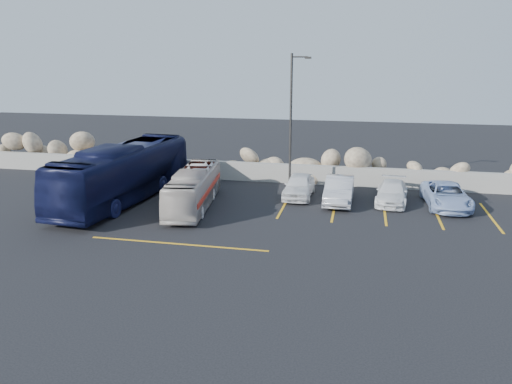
% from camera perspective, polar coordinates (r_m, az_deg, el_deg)
% --- Properties ---
extents(ground, '(90.00, 90.00, 0.00)m').
position_cam_1_polar(ground, '(21.37, -6.60, -6.32)').
color(ground, black).
rests_on(ground, ground).
extents(seawall, '(60.00, 0.40, 1.20)m').
position_cam_1_polar(seawall, '(32.30, 0.11, 2.31)').
color(seawall, gray).
rests_on(seawall, ground).
extents(riprap_pile, '(54.00, 2.80, 2.60)m').
position_cam_1_polar(riprap_pile, '(33.30, 0.53, 3.94)').
color(riprap_pile, '#89735A').
rests_on(riprap_pile, ground).
extents(parking_lines, '(18.16, 9.36, 0.01)m').
position_cam_1_polar(parking_lines, '(25.66, 7.31, -2.62)').
color(parking_lines, gold).
rests_on(parking_lines, ground).
extents(lamppost, '(1.14, 0.18, 8.00)m').
position_cam_1_polar(lamppost, '(28.79, 4.10, 8.16)').
color(lamppost, '#302E2B').
rests_on(lamppost, ground).
extents(vintage_bus, '(2.65, 7.55, 2.06)m').
position_cam_1_polar(vintage_bus, '(26.72, -7.16, 0.40)').
color(vintage_bus, beige).
rests_on(vintage_bus, ground).
extents(tour_coach, '(3.50, 11.48, 3.15)m').
position_cam_1_polar(tour_coach, '(28.65, -14.91, 2.13)').
color(tour_coach, '#101436').
rests_on(tour_coach, ground).
extents(car_a, '(1.62, 3.92, 1.33)m').
position_cam_1_polar(car_a, '(28.66, 4.94, 0.72)').
color(car_a, white).
rests_on(car_a, ground).
extents(car_b, '(1.54, 4.30, 1.41)m').
position_cam_1_polar(car_b, '(27.89, 9.48, 0.24)').
color(car_b, '#BBBBC0').
rests_on(car_b, ground).
extents(car_c, '(2.00, 4.13, 1.16)m').
position_cam_1_polar(car_c, '(28.47, 15.26, -0.05)').
color(car_c, white).
rests_on(car_c, ground).
extents(car_d, '(2.39, 4.70, 1.27)m').
position_cam_1_polar(car_d, '(28.56, 20.92, -0.36)').
color(car_d, '#9CB4DE').
rests_on(car_d, ground).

